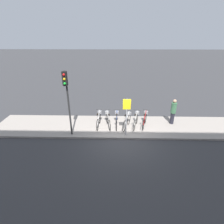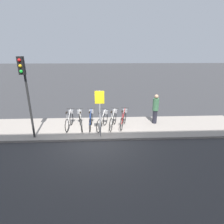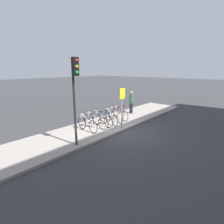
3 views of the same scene
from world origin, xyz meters
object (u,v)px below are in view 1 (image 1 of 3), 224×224
object	(u,v)px
parked_bicycle_5	(145,120)
pedestrian	(173,111)
parked_bicycle_3	(127,121)
traffic_light	(67,91)
parked_bicycle_4	(136,120)
parked_bicycle_0	(99,119)
parked_bicycle_1	(108,120)
parked_bicycle_2	(117,120)
sign_post	(127,111)

from	to	relation	value
parked_bicycle_5	pedestrian	size ratio (longest dim) A/B	0.96
parked_bicycle_3	traffic_light	size ratio (longest dim) A/B	0.42
parked_bicycle_4	parked_bicycle_0	bearing A→B (deg)	179.46
parked_bicycle_1	parked_bicycle_2	distance (m)	0.58
parked_bicycle_4	parked_bicycle_5	distance (m)	0.58
parked_bicycle_2	parked_bicycle_3	bearing A→B (deg)	-10.93
parked_bicycle_2	parked_bicycle_4	world-z (taller)	same
sign_post	traffic_light	bearing A→B (deg)	-179.18
parked_bicycle_5	sign_post	xyz separation A→B (m)	(-1.29, -1.20, 1.11)
parked_bicycle_3	parked_bicycle_5	world-z (taller)	same
sign_post	parked_bicycle_2	bearing A→B (deg)	114.94
pedestrian	traffic_light	xyz separation A→B (m)	(-6.43, -1.62, 1.82)
parked_bicycle_5	parked_bicycle_0	bearing A→B (deg)	-179.47
parked_bicycle_1	sign_post	size ratio (longest dim) A/B	0.73
parked_bicycle_2	parked_bicycle_3	xyz separation A→B (m)	(0.67, -0.13, 0.00)
parked_bicycle_4	sign_post	distance (m)	1.75
parked_bicycle_2	sign_post	size ratio (longest dim) A/B	0.74
parked_bicycle_4	traffic_light	xyz separation A→B (m)	(-3.97, -1.20, 2.28)
parked_bicycle_0	parked_bicycle_4	size ratio (longest dim) A/B	1.03
parked_bicycle_0	parked_bicycle_4	bearing A→B (deg)	-0.54
parked_bicycle_0	parked_bicycle_3	distance (m)	1.84
parked_bicycle_1	parked_bicycle_2	size ratio (longest dim) A/B	0.98
parked_bicycle_0	parked_bicycle_1	distance (m)	0.60
parked_bicycle_0	parked_bicycle_2	size ratio (longest dim) A/B	1.00
parked_bicycle_0	pedestrian	world-z (taller)	pedestrian
parked_bicycle_5	parked_bicycle_2	bearing A→B (deg)	-178.75
parked_bicycle_2	traffic_light	xyz separation A→B (m)	(-2.72, -1.21, 2.28)
parked_bicycle_1	parked_bicycle_4	world-z (taller)	same
pedestrian	traffic_light	bearing A→B (deg)	-165.89
parked_bicycle_1	traffic_light	world-z (taller)	traffic_light
parked_bicycle_2	sign_post	bearing A→B (deg)	-65.06
parked_bicycle_3	pedestrian	bearing A→B (deg)	10.04
parked_bicycle_0	parked_bicycle_3	xyz separation A→B (m)	(1.84, -0.14, 0.00)
parked_bicycle_2	parked_bicycle_4	bearing A→B (deg)	-0.48
parked_bicycle_0	parked_bicycle_2	world-z (taller)	same
parked_bicycle_5	sign_post	bearing A→B (deg)	-137.00
parked_bicycle_0	parked_bicycle_5	bearing A→B (deg)	0.53
parked_bicycle_0	traffic_light	xyz separation A→B (m)	(-1.55, -1.22, 2.28)
pedestrian	sign_post	distance (m)	3.60
parked_bicycle_1	traffic_light	distance (m)	3.35
parked_bicycle_2	sign_post	xyz separation A→B (m)	(0.54, -1.16, 1.11)
traffic_light	sign_post	xyz separation A→B (m)	(3.26, 0.05, -1.17)
parked_bicycle_4	sign_post	bearing A→B (deg)	-121.66
parked_bicycle_0	parked_bicycle_5	size ratio (longest dim) A/B	1.04
parked_bicycle_1	sign_post	xyz separation A→B (m)	(1.11, -1.14, 1.11)
parked_bicycle_2	parked_bicycle_5	size ratio (longest dim) A/B	1.04
parked_bicycle_1	sign_post	distance (m)	1.94
parked_bicycle_0	parked_bicycle_1	size ratio (longest dim) A/B	1.02
pedestrian	sign_post	xyz separation A→B (m)	(-3.17, -1.57, 0.66)
parked_bicycle_3	parked_bicycle_5	xyz separation A→B (m)	(1.16, 0.17, 0.00)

